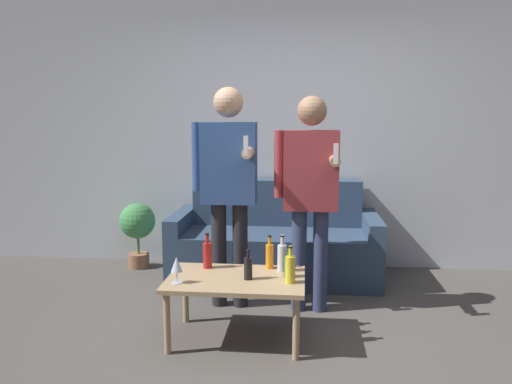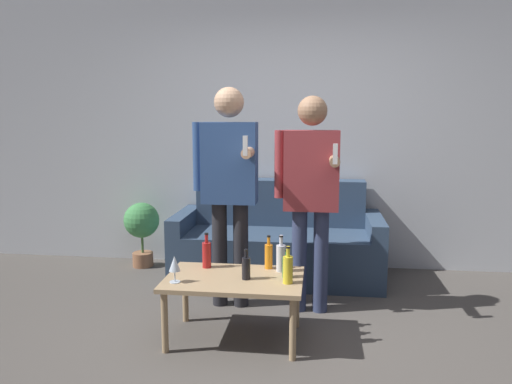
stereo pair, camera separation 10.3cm
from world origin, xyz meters
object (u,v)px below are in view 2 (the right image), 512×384
object	(u,v)px
couch	(278,243)
bottle_orange	(207,254)
person_standing_left	(229,179)
person_standing_right	(310,187)
coffee_table	(234,284)

from	to	relation	value
couch	bottle_orange	xyz separation A→B (m)	(-0.41, -1.19, 0.22)
person_standing_left	bottle_orange	bearing A→B (deg)	-102.16
bottle_orange	person_standing_left	size ratio (longest dim) A/B	0.15
couch	person_standing_right	distance (m)	1.10
couch	person_standing_right	size ratio (longest dim) A/B	1.15
couch	coffee_table	xyz separation A→B (m)	(-0.18, -1.38, 0.07)
coffee_table	person_standing_right	distance (m)	0.96
coffee_table	couch	bearing A→B (deg)	82.57
coffee_table	bottle_orange	size ratio (longest dim) A/B	3.65
couch	person_standing_left	bearing A→B (deg)	-112.48
coffee_table	person_standing_left	distance (m)	0.89
bottle_orange	person_standing_right	world-z (taller)	person_standing_right
person_standing_left	person_standing_right	bearing A→B (deg)	-3.47
coffee_table	bottle_orange	distance (m)	0.33
person_standing_right	bottle_orange	bearing A→B (deg)	-152.46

